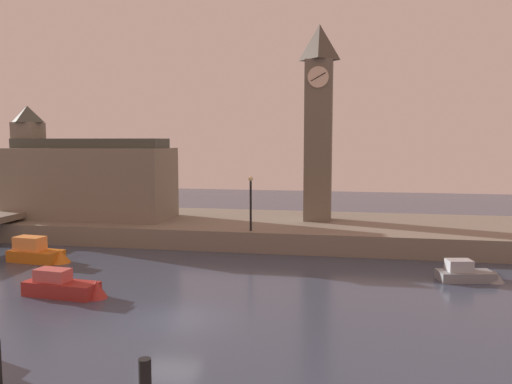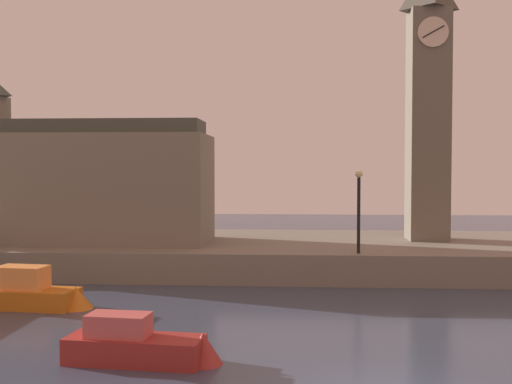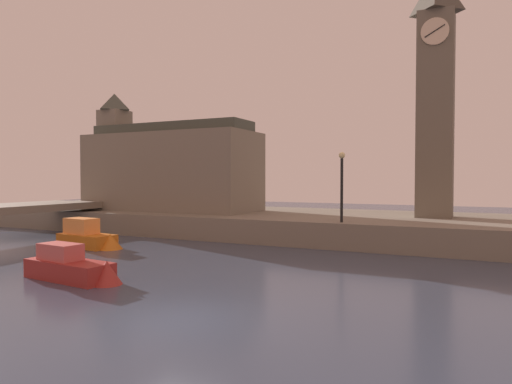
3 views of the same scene
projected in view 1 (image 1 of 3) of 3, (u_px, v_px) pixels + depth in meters
ground_plane at (171, 320)px, 23.13m from camera, size 120.00×120.00×0.00m
far_embankment at (254, 228)px, 42.62m from camera, size 70.00×12.00×1.50m
clock_tower at (319, 121)px, 41.51m from camera, size 2.39×2.43×15.79m
parliament_hall at (86, 178)px, 43.57m from camera, size 13.68×5.50×9.52m
streetlamp at (251, 197)px, 37.08m from camera, size 0.36×0.36×3.98m
boat_dinghy_red at (68, 287)px, 26.56m from camera, size 4.67×1.77×1.48m
boat_cruiser_grey at (472, 274)px, 29.46m from camera, size 3.96×1.98×1.30m
boat_patrol_orange at (40, 253)px, 34.10m from camera, size 4.40×1.97×1.69m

